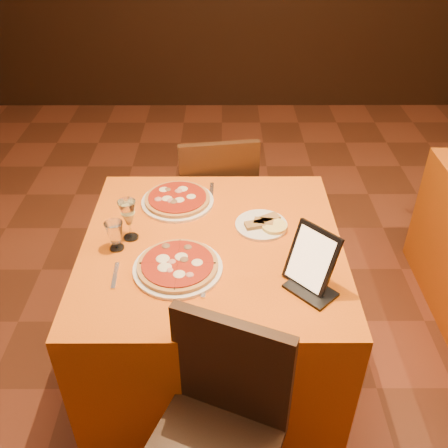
{
  "coord_description": "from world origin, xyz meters",
  "views": [
    {
      "loc": [
        -0.37,
        -1.48,
        2.05
      ],
      "look_at": [
        -0.36,
        0.17,
        0.86
      ],
      "focal_mm": 40.0,
      "sensor_mm": 36.0,
      "label": 1
    }
  ],
  "objects_px": {
    "main_table": "(213,305)",
    "pizza_near": "(178,267)",
    "pizza_far": "(178,200)",
    "tablet": "(312,258)",
    "chair_main_far": "(215,199)",
    "wine_glass": "(129,220)",
    "water_glass": "(115,236)"
  },
  "relations": [
    {
      "from": "main_table",
      "to": "pizza_near",
      "type": "distance_m",
      "value": 0.45
    },
    {
      "from": "pizza_far",
      "to": "tablet",
      "type": "distance_m",
      "value": 0.78
    },
    {
      "from": "pizza_near",
      "to": "main_table",
      "type": "bearing_deg",
      "value": 52.8
    },
    {
      "from": "chair_main_far",
      "to": "pizza_far",
      "type": "xyz_separation_m",
      "value": [
        -0.17,
        -0.49,
        0.31
      ]
    },
    {
      "from": "pizza_far",
      "to": "wine_glass",
      "type": "relative_size",
      "value": 1.8
    },
    {
      "from": "wine_glass",
      "to": "tablet",
      "type": "height_order",
      "value": "tablet"
    },
    {
      "from": "main_table",
      "to": "pizza_far",
      "type": "distance_m",
      "value": 0.52
    },
    {
      "from": "chair_main_far",
      "to": "tablet",
      "type": "bearing_deg",
      "value": 101.57
    },
    {
      "from": "pizza_near",
      "to": "water_glass",
      "type": "distance_m",
      "value": 0.3
    },
    {
      "from": "main_table",
      "to": "chair_main_far",
      "type": "height_order",
      "value": "chair_main_far"
    },
    {
      "from": "water_glass",
      "to": "pizza_near",
      "type": "bearing_deg",
      "value": -27.0
    },
    {
      "from": "wine_glass",
      "to": "pizza_far",
      "type": "bearing_deg",
      "value": 56.6
    },
    {
      "from": "tablet",
      "to": "pizza_near",
      "type": "bearing_deg",
      "value": -142.06
    },
    {
      "from": "main_table",
      "to": "pizza_far",
      "type": "xyz_separation_m",
      "value": [
        -0.17,
        0.31,
        0.39
      ]
    },
    {
      "from": "chair_main_far",
      "to": "tablet",
      "type": "xyz_separation_m",
      "value": [
        0.37,
        -1.05,
        0.41
      ]
    },
    {
      "from": "chair_main_far",
      "to": "water_glass",
      "type": "xyz_separation_m",
      "value": [
        -0.4,
        -0.84,
        0.36
      ]
    },
    {
      "from": "chair_main_far",
      "to": "tablet",
      "type": "distance_m",
      "value": 1.19
    },
    {
      "from": "tablet",
      "to": "chair_main_far",
      "type": "bearing_deg",
      "value": 156.16
    },
    {
      "from": "pizza_far",
      "to": "wine_glass",
      "type": "distance_m",
      "value": 0.34
    },
    {
      "from": "pizza_far",
      "to": "tablet",
      "type": "xyz_separation_m",
      "value": [
        0.54,
        -0.56,
        0.1
      ]
    },
    {
      "from": "chair_main_far",
      "to": "pizza_far",
      "type": "bearing_deg",
      "value": 62.98
    },
    {
      "from": "water_glass",
      "to": "wine_glass",
      "type": "bearing_deg",
      "value": 56.54
    },
    {
      "from": "main_table",
      "to": "wine_glass",
      "type": "bearing_deg",
      "value": 174.67
    },
    {
      "from": "pizza_far",
      "to": "water_glass",
      "type": "relative_size",
      "value": 2.63
    },
    {
      "from": "chair_main_far",
      "to": "wine_glass",
      "type": "relative_size",
      "value": 4.79
    },
    {
      "from": "pizza_near",
      "to": "pizza_far",
      "type": "bearing_deg",
      "value": 94.31
    },
    {
      "from": "main_table",
      "to": "chair_main_far",
      "type": "bearing_deg",
      "value": 90.0
    },
    {
      "from": "pizza_near",
      "to": "water_glass",
      "type": "relative_size",
      "value": 2.73
    },
    {
      "from": "water_glass",
      "to": "tablet",
      "type": "height_order",
      "value": "tablet"
    },
    {
      "from": "main_table",
      "to": "wine_glass",
      "type": "distance_m",
      "value": 0.59
    },
    {
      "from": "pizza_far",
      "to": "water_glass",
      "type": "xyz_separation_m",
      "value": [
        -0.23,
        -0.35,
        0.05
      ]
    },
    {
      "from": "chair_main_far",
      "to": "pizza_near",
      "type": "bearing_deg",
      "value": 74.18
    }
  ]
}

